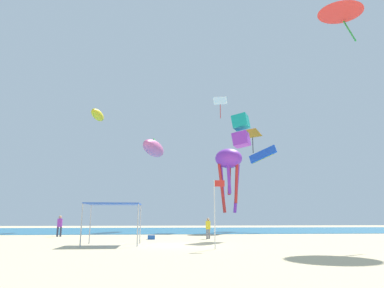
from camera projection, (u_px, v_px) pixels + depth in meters
The scene contains 15 objects.
ground at pixel (175, 246), 20.86m from camera, with size 110.00×110.00×0.10m, color beige.
ocean_strip at pixel (167, 230), 46.62m from camera, with size 110.00×24.56×0.03m, color #1E6B93.
canopy_tent at pixel (114, 206), 21.53m from camera, with size 3.32×2.62×2.53m.
person_near_tent at pixel (208, 226), 27.46m from camera, with size 0.39×0.39×1.64m.
person_leftmost at pixel (60, 224), 30.85m from camera, with size 0.47×0.44×1.86m.
banner_flag at pixel (216, 207), 18.74m from camera, with size 0.61×0.06×3.68m.
cooler_box at pixel (151, 237), 26.70m from camera, with size 0.57×0.37×0.35m.
kite_diamond_white at pixel (220, 102), 50.91m from camera, with size 2.42×2.38×3.01m.
kite_inflatable_pink at pixel (154, 148), 46.69m from camera, with size 3.94×7.38×2.56m.
kite_octopus_purple at pixel (229, 162), 40.55m from camera, with size 3.78×3.78×7.49m.
kite_delta_red at pixel (340, 9), 29.17m from camera, with size 5.20×5.20×2.98m.
kite_parafoil_blue at pixel (263, 154), 45.56m from camera, with size 3.21×2.61×2.37m.
kite_box_teal at pixel (241, 131), 29.78m from camera, with size 1.87×1.80×2.90m.
kite_diamond_orange at pixel (252, 134), 51.19m from camera, with size 3.05×3.05×3.40m.
kite_inflatable_yellow at pixel (98, 115), 48.68m from camera, with size 2.06×4.62×1.82m.
Camera 1 is at (-0.90, -21.72, 1.62)m, focal length 32.08 mm.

